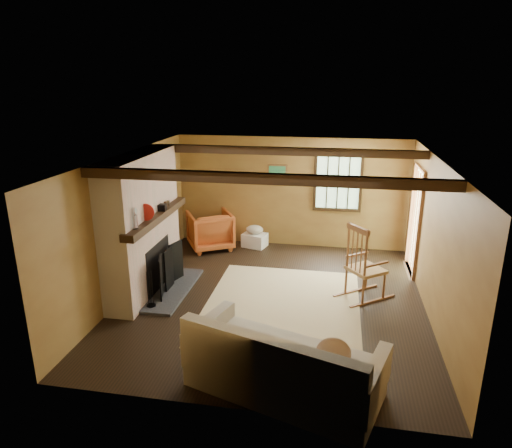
% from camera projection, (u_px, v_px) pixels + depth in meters
% --- Properties ---
extents(ground, '(5.50, 5.50, 0.00)m').
position_uv_depth(ground, '(272.00, 299.00, 7.73)').
color(ground, black).
rests_on(ground, ground).
extents(room_envelope, '(5.02, 5.52, 2.44)m').
position_uv_depth(room_envelope, '(289.00, 203.00, 7.44)').
color(room_envelope, olive).
rests_on(room_envelope, ground).
extents(fireplace, '(1.02, 2.30, 2.40)m').
position_uv_depth(fireplace, '(144.00, 230.00, 7.77)').
color(fireplace, '#AF5044').
rests_on(fireplace, ground).
extents(rug, '(2.50, 3.00, 0.01)m').
position_uv_depth(rug, '(282.00, 305.00, 7.51)').
color(rug, tan).
rests_on(rug, ground).
extents(rocking_chair, '(1.05, 0.97, 1.31)m').
position_uv_depth(rocking_chair, '(364.00, 267.00, 7.62)').
color(rocking_chair, tan).
rests_on(rocking_chair, ground).
extents(sofa, '(2.46, 1.66, 0.92)m').
position_uv_depth(sofa, '(282.00, 369.00, 5.32)').
color(sofa, beige).
rests_on(sofa, ground).
extents(firewood_pile, '(0.71, 0.13, 0.26)m').
position_uv_depth(firewood_pile, '(207.00, 237.00, 10.41)').
color(firewood_pile, '#523023').
rests_on(firewood_pile, ground).
extents(laundry_basket, '(0.58, 0.50, 0.30)m').
position_uv_depth(laundry_basket, '(255.00, 240.00, 10.12)').
color(laundry_basket, white).
rests_on(laundry_basket, ground).
extents(basket_pillow, '(0.38, 0.31, 0.19)m').
position_uv_depth(basket_pillow, '(255.00, 230.00, 10.05)').
color(basket_pillow, beige).
rests_on(basket_pillow, laundry_basket).
extents(armchair, '(1.22, 1.23, 0.83)m').
position_uv_depth(armchair, '(210.00, 230.00, 9.95)').
color(armchair, '#BF6026').
rests_on(armchair, ground).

